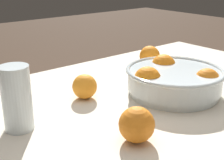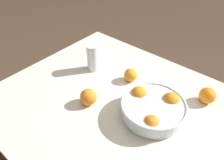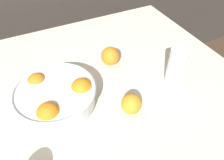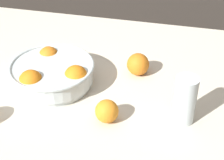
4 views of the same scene
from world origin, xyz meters
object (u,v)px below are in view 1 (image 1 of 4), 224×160
at_px(juice_glass, 17,102).
at_px(orange_loose_front, 137,125).
at_px(orange_loose_near_bowl, 150,56).
at_px(orange_loose_aside, 85,87).
at_px(fruit_bowl, 173,79).

distance_m(juice_glass, orange_loose_front, 0.28).
xyz_separation_m(juice_glass, orange_loose_near_bowl, (-0.60, -0.16, -0.03)).
distance_m(orange_loose_front, orange_loose_aside, 0.27).
bearing_deg(fruit_bowl, orange_loose_front, 25.35).
bearing_deg(orange_loose_aside, fruit_bowl, 148.15).
bearing_deg(orange_loose_near_bowl, orange_loose_front, 41.39).
height_order(juice_glass, orange_loose_near_bowl, juice_glass).
bearing_deg(fruit_bowl, orange_loose_near_bowl, -121.66).
bearing_deg(orange_loose_front, orange_loose_aside, -100.25).
bearing_deg(orange_loose_front, orange_loose_near_bowl, -138.61).
distance_m(juice_glass, orange_loose_near_bowl, 0.62).
relative_size(orange_loose_near_bowl, orange_loose_front, 0.98).
xyz_separation_m(juice_glass, orange_loose_front, (-0.18, 0.22, -0.03)).
distance_m(orange_loose_near_bowl, orange_loose_aside, 0.39).
relative_size(orange_loose_near_bowl, orange_loose_aside, 1.09).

